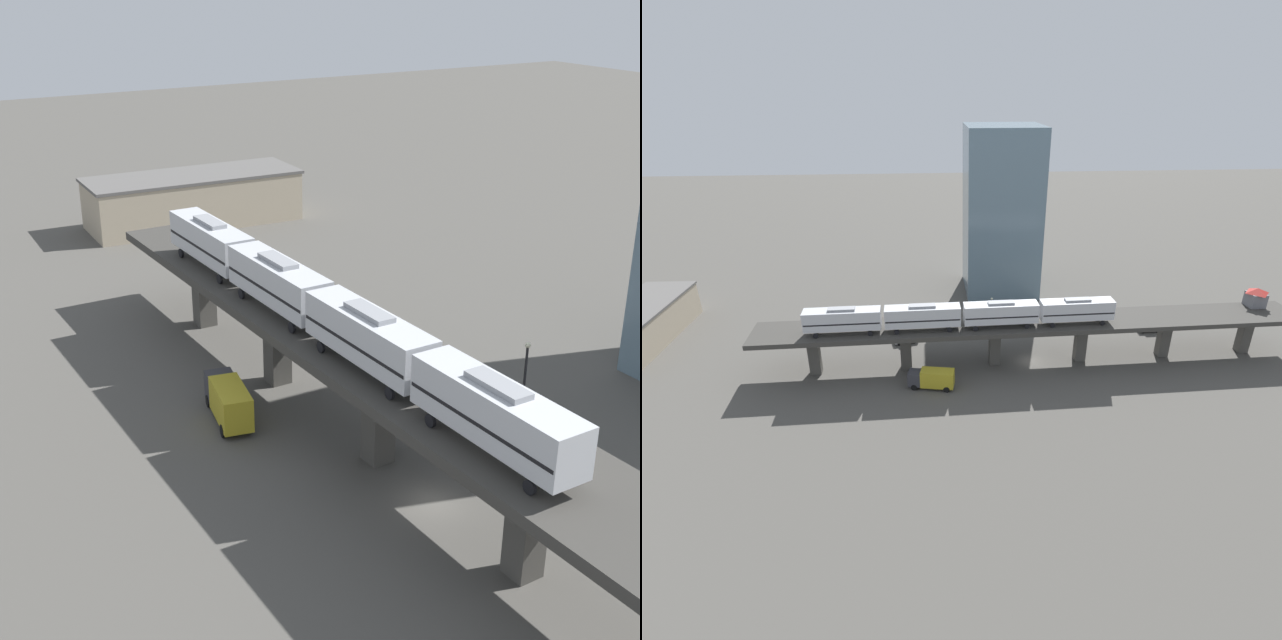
{
  "view_description": "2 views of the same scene",
  "coord_description": "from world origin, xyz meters",
  "views": [
    {
      "loc": [
        -31.38,
        -39.93,
        33.7
      ],
      "look_at": [
        -1.7,
        12.16,
        9.23
      ],
      "focal_mm": 50.0,
      "sensor_mm": 36.0,
      "label": 1
    },
    {
      "loc": [
        -74.03,
        17.5,
        43.92
      ],
      "look_at": [
        -1.7,
        12.16,
        9.23
      ],
      "focal_mm": 28.0,
      "sensor_mm": 36.0,
      "label": 2
    }
  ],
  "objects": [
    {
      "name": "elevated_viaduct",
      "position": [
        0.0,
        -0.18,
        6.64
      ],
      "size": [
        10.68,
        92.18,
        7.73
      ],
      "color": "#393733",
      "rests_on": "ground"
    },
    {
      "name": "street_car_white",
      "position": [
        9.93,
        -25.2,
        0.94
      ],
      "size": [
        1.99,
        4.42,
        1.89
      ],
      "color": "silver",
      "rests_on": "ground"
    },
    {
      "name": "subway_train",
      "position": [
        -1.7,
        12.16,
        10.27
      ],
      "size": [
        4.07,
        49.85,
        4.45
      ],
      "color": "silver",
      "rests_on": "elevated_viaduct"
    },
    {
      "name": "ground_plane",
      "position": [
        0.0,
        0.0,
        0.0
      ],
      "size": [
        400.0,
        400.0,
        0.0
      ],
      "primitive_type": "plane",
      "color": "#4C4944"
    },
    {
      "name": "street_car_silver",
      "position": [
        8.65,
        21.82,
        0.94
      ],
      "size": [
        2.79,
        4.7,
        1.89
      ],
      "color": "#B7BABF",
      "rests_on": "ground"
    },
    {
      "name": "signal_hut",
      "position": [
        3.41,
        -40.56,
        9.53
      ],
      "size": [
        3.3,
        3.3,
        3.4
      ],
      "color": "slate",
      "rests_on": "elevated_viaduct"
    },
    {
      "name": "office_tower",
      "position": [
        34.5,
        0.76,
        18.0
      ],
      "size": [
        16.0,
        16.0,
        36.0
      ],
      "color": "slate",
      "rests_on": "ground"
    },
    {
      "name": "street_lamp",
      "position": [
        12.45,
        5.44,
        4.11
      ],
      "size": [
        0.44,
        0.44,
        6.94
      ],
      "color": "black",
      "rests_on": "ground"
    },
    {
      "name": "delivery_truck",
      "position": [
        -7.01,
        17.28,
        1.76
      ],
      "size": [
        3.51,
        7.49,
        3.2
      ],
      "color": "#333338",
      "rests_on": "ground"
    }
  ]
}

